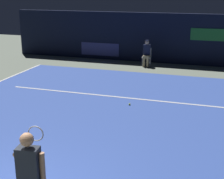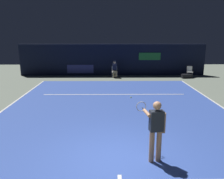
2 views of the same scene
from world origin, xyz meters
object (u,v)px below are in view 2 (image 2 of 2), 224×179
object	(u,v)px
tennis_ball	(131,97)
equipment_bag	(187,76)
line_judge_on_chair	(115,69)
courtside_chair_near	(190,71)
tennis_player	(156,128)

from	to	relation	value
tennis_ball	equipment_bag	xyz separation A→B (m)	(4.94, 5.78, 0.11)
line_judge_on_chair	courtside_chair_near	world-z (taller)	line_judge_on_chair
equipment_bag	courtside_chair_near	bearing A→B (deg)	38.79
tennis_player	courtside_chair_near	bearing A→B (deg)	67.47
courtside_chair_near	tennis_ball	world-z (taller)	courtside_chair_near
tennis_ball	equipment_bag	world-z (taller)	equipment_bag
equipment_bag	tennis_player	bearing A→B (deg)	-120.95
tennis_ball	equipment_bag	bearing A→B (deg)	49.48
line_judge_on_chair	courtside_chair_near	xyz separation A→B (m)	(6.04, 0.05, -0.18)
courtside_chair_near	line_judge_on_chair	bearing A→B (deg)	-179.50
tennis_player	courtside_chair_near	size ratio (longest dim) A/B	1.97
tennis_ball	line_judge_on_chair	bearing A→B (deg)	97.16
line_judge_on_chair	equipment_bag	xyz separation A→B (m)	(5.71, -0.32, -0.53)
line_judge_on_chair	equipment_bag	size ratio (longest dim) A/B	1.57
tennis_player	tennis_ball	bearing A→B (deg)	90.55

